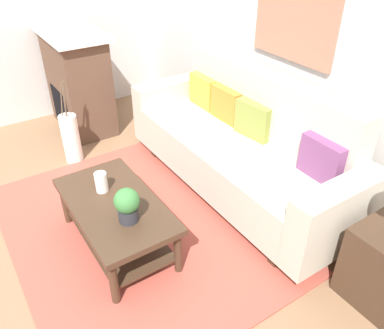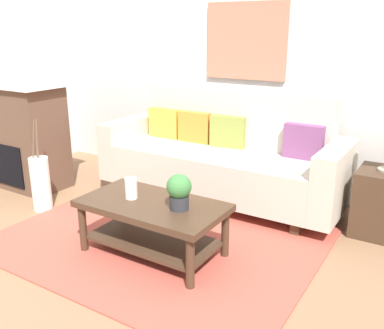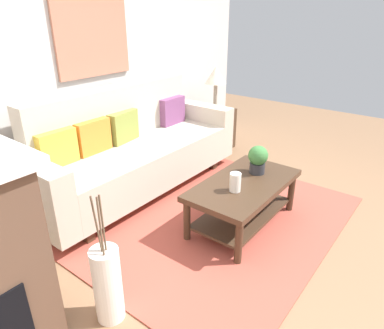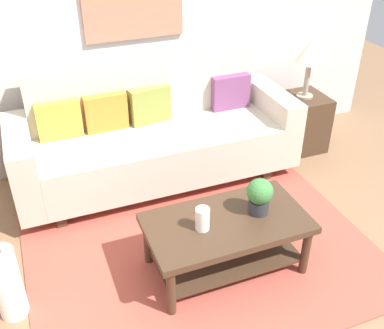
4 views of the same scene
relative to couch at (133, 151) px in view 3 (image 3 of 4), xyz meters
name	(u,v)px [view 3 (image 3 of 4)]	position (x,y,z in m)	size (l,w,h in m)	color
ground_plane	(265,240)	(0.00, -1.58, -0.43)	(9.13, 9.13, 0.00)	#8C6647
wall_back	(91,57)	(0.00, 0.54, 0.92)	(5.13, 0.10, 2.70)	silver
area_rug	(217,220)	(0.00, -1.08, -0.43)	(2.51, 1.95, 0.01)	#B24C3D
couch	(133,151)	(0.00, 0.00, 0.00)	(2.45, 0.84, 1.08)	beige
throw_pillow_mustard	(57,148)	(-0.78, 0.12, 0.25)	(0.36, 0.12, 0.32)	gold
throw_pillow_orange	(93,137)	(-0.39, 0.12, 0.25)	(0.36, 0.12, 0.32)	orange
throw_pillow_olive	(123,127)	(0.00, 0.12, 0.25)	(0.36, 0.12, 0.32)	olive
throw_pillow_plum	(172,111)	(0.78, 0.12, 0.25)	(0.36, 0.12, 0.32)	#7A4270
coffee_table	(243,194)	(0.10, -1.29, -0.12)	(1.10, 0.60, 0.43)	#422D1E
tabletop_vase	(235,182)	(-0.09, -1.31, 0.08)	(0.09, 0.09, 0.16)	white
potted_plant_tabletop	(258,159)	(0.33, -1.28, 0.14)	(0.18, 0.18, 0.26)	#2D2D33
side_table	(214,129)	(1.53, 0.00, -0.15)	(0.44, 0.44, 0.56)	#422D1E
table_lamp	(216,77)	(1.53, 0.00, 0.56)	(0.28, 0.28, 0.57)	gray
floor_vase	(108,285)	(-1.33, -1.16, -0.17)	(0.18, 0.18, 0.52)	white
floor_vase_branch_a	(103,223)	(-1.31, -1.16, 0.27)	(0.01, 0.01, 0.36)	brown
floor_vase_branch_b	(96,225)	(-1.34, -1.14, 0.27)	(0.01, 0.01, 0.36)	brown
floor_vase_branch_c	(100,227)	(-1.34, -1.18, 0.27)	(0.01, 0.01, 0.36)	brown
framed_painting	(93,37)	(0.00, 0.47, 1.12)	(0.87, 0.03, 0.76)	#B77056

